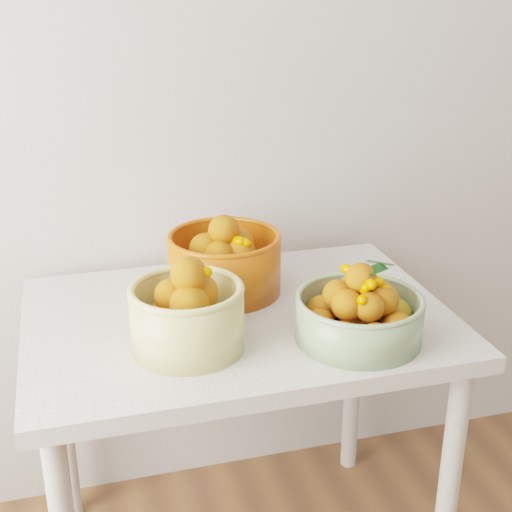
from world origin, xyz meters
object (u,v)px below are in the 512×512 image
Objects in this scene: table at (238,349)px; bowl_green at (360,314)px; bowl_orange at (225,261)px; bowl_cream at (188,314)px.

bowl_green is at bearing -39.76° from table.
table is 0.22m from bowl_orange.
table is 0.34m from bowl_green.
bowl_cream reaches higher than bowl_green.
table is at bearing 140.24° from bowl_green.
bowl_green reaches higher than table.
bowl_cream reaches higher than bowl_orange.
bowl_cream is at bearing -118.39° from bowl_orange.
bowl_cream is 0.38m from bowl_green.
bowl_orange is (0.14, 0.26, 0.00)m from bowl_cream.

